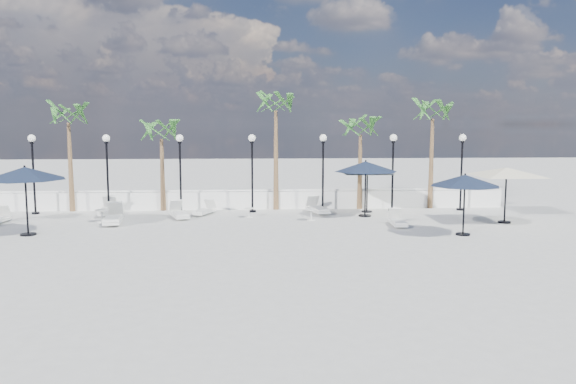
{
  "coord_description": "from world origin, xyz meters",
  "views": [
    {
      "loc": [
        0.16,
        -21.02,
        4.32
      ],
      "look_at": [
        1.52,
        2.28,
        1.5
      ],
      "focal_mm": 35.0,
      "sensor_mm": 36.0,
      "label": 1
    }
  ],
  "objects": [
    {
      "name": "lamppost_1",
      "position": [
        -7.0,
        6.5,
        2.49
      ],
      "size": [
        0.36,
        0.36,
        3.84
      ],
      "color": "black",
      "rests_on": "ground"
    },
    {
      "name": "parasol_cream_sq_a",
      "position": [
        11.13,
        2.8,
        2.43
      ],
      "size": [
        5.35,
        5.35,
        2.63
      ],
      "color": "black",
      "rests_on": "ground"
    },
    {
      "name": "side_table_2",
      "position": [
        2.67,
        3.9,
        0.31
      ],
      "size": [
        0.53,
        0.53,
        0.51
      ],
      "color": "silver",
      "rests_on": "ground"
    },
    {
      "name": "lounger_4",
      "position": [
        -2.31,
        5.83,
        0.21
      ],
      "size": [
        1.11,
        1.74,
        0.62
      ],
      "rotation": [
        0.0,
        0.0,
        -0.38
      ],
      "color": "silver",
      "rests_on": "ground"
    },
    {
      "name": "palm_2",
      "position": [
        1.2,
        7.3,
        5.12
      ],
      "size": [
        2.6,
        2.6,
        6.1
      ],
      "color": "brown",
      "rests_on": "ground"
    },
    {
      "name": "parasol_navy_mid",
      "position": [
        5.31,
        4.89,
        2.34
      ],
      "size": [
        2.98,
        2.98,
        2.67
      ],
      "color": "black",
      "rests_on": "ground"
    },
    {
      "name": "lamppost_4",
      "position": [
        3.5,
        6.5,
        2.49
      ],
      "size": [
        0.36,
        0.36,
        3.84
      ],
      "color": "black",
      "rests_on": "ground"
    },
    {
      "name": "lounger_2",
      "position": [
        -6.05,
        3.53,
        0.27
      ],
      "size": [
        0.96,
        2.2,
        0.8
      ],
      "rotation": [
        0.0,
        0.0,
        0.13
      ],
      "color": "silver",
      "rests_on": "ground"
    },
    {
      "name": "balustrade",
      "position": [
        0.0,
        7.5,
        0.47
      ],
      "size": [
        26.0,
        0.3,
        1.01
      ],
      "color": "white",
      "rests_on": "ground"
    },
    {
      "name": "palm_3",
      "position": [
        5.5,
        7.3,
        3.95
      ],
      "size": [
        2.6,
        2.6,
        4.9
      ],
      "color": "brown",
      "rests_on": "ground"
    },
    {
      "name": "lounger_3",
      "position": [
        -3.38,
        4.86,
        0.24
      ],
      "size": [
        1.19,
        1.97,
        0.7
      ],
      "rotation": [
        0.0,
        0.0,
        0.34
      ],
      "color": "silver",
      "rests_on": "ground"
    },
    {
      "name": "side_table_0",
      "position": [
        -6.67,
        4.03,
        0.34
      ],
      "size": [
        0.58,
        0.58,
        0.56
      ],
      "color": "silver",
      "rests_on": "ground"
    },
    {
      "name": "lounger_1",
      "position": [
        -6.93,
        6.0,
        0.25
      ],
      "size": [
        0.88,
        2.08,
        0.76
      ],
      "rotation": [
        0.0,
        0.0,
        0.11
      ],
      "color": "silver",
      "rests_on": "ground"
    },
    {
      "name": "lamppost_0",
      "position": [
        -10.5,
        6.5,
        2.49
      ],
      "size": [
        0.36,
        0.36,
        3.84
      ],
      "color": "black",
      "rests_on": "ground"
    },
    {
      "name": "palm_0",
      "position": [
        -9.0,
        7.3,
        4.53
      ],
      "size": [
        2.6,
        2.6,
        5.5
      ],
      "color": "brown",
      "rests_on": "ground"
    },
    {
      "name": "lamppost_3",
      "position": [
        0.0,
        6.5,
        2.49
      ],
      "size": [
        0.36,
        0.36,
        3.84
      ],
      "color": "black",
      "rests_on": "ground"
    },
    {
      "name": "parasol_navy_left",
      "position": [
        -8.76,
        1.17,
        2.42
      ],
      "size": [
        3.11,
        3.11,
        2.75
      ],
      "color": "black",
      "rests_on": "ground"
    },
    {
      "name": "lamppost_5",
      "position": [
        7.0,
        6.5,
        2.49
      ],
      "size": [
        0.36,
        0.36,
        3.84
      ],
      "color": "black",
      "rests_on": "ground"
    },
    {
      "name": "lamppost_6",
      "position": [
        10.5,
        6.5,
        2.49
      ],
      "size": [
        0.36,
        0.36,
        3.84
      ],
      "color": "black",
      "rests_on": "ground"
    },
    {
      "name": "parasol_navy_right",
      "position": [
        8.29,
        0.21,
        2.14
      ],
      "size": [
        2.72,
        2.72,
        2.44
      ],
      "color": "black",
      "rests_on": "ground"
    },
    {
      "name": "lounger_6",
      "position": [
        6.21,
        2.31,
        0.21
      ],
      "size": [
        0.59,
        1.68,
        0.62
      ],
      "rotation": [
        0.0,
        0.0,
        -0.03
      ],
      "color": "silver",
      "rests_on": "ground"
    },
    {
      "name": "palm_1",
      "position": [
        -4.5,
        7.3,
        3.75
      ],
      "size": [
        2.6,
        2.6,
        4.7
      ],
      "color": "brown",
      "rests_on": "ground"
    },
    {
      "name": "side_table_1",
      "position": [
        -0.15,
        4.88,
        0.27
      ],
      "size": [
        0.45,
        0.45,
        0.44
      ],
      "color": "silver",
      "rests_on": "ground"
    },
    {
      "name": "lamppost_2",
      "position": [
        -3.5,
        6.5,
        2.49
      ],
      "size": [
        0.36,
        0.36,
        3.84
      ],
      "color": "black",
      "rests_on": "ground"
    },
    {
      "name": "parasol_cream_sq_b",
      "position": [
        5.67,
        6.2,
        2.29
      ],
      "size": [
        4.93,
        4.93,
        2.47
      ],
      "color": "black",
      "rests_on": "ground"
    },
    {
      "name": "lounger_5",
      "position": [
        3.19,
        5.96,
        0.24
      ],
      "size": [
        1.08,
        2.02,
        0.72
      ],
      "rotation": [
        0.0,
        0.0,
        0.25
      ],
      "color": "silver",
      "rests_on": "ground"
    },
    {
      "name": "palm_4",
      "position": [
        9.2,
        7.3,
        4.73
      ],
      "size": [
        2.6,
        2.6,
        5.7
      ],
      "color": "brown",
      "rests_on": "ground"
    },
    {
      "name": "ground",
      "position": [
        0.0,
        0.0,
        0.0
      ],
      "size": [
        100.0,
        100.0,
        0.0
      ],
      "primitive_type": "plane",
      "color": "#A8A7A3",
      "rests_on": "ground"
    }
  ]
}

